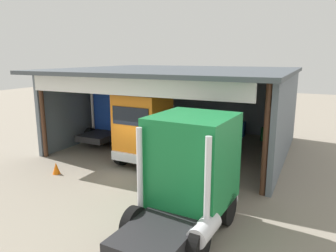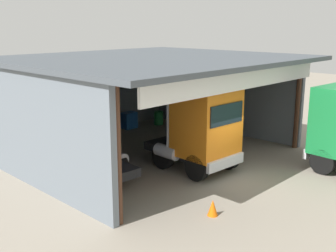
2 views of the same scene
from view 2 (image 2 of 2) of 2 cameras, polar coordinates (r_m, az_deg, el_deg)
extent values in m
plane|color=gray|center=(17.75, 8.60, -7.00)|extent=(80.00, 80.00, 0.00)
cube|color=slate|center=(24.45, -11.57, 4.19)|extent=(12.31, 0.24, 4.59)
cube|color=slate|center=(16.95, -18.55, -0.44)|extent=(0.24, 10.43, 4.59)
cube|color=slate|center=(24.97, 7.24, 4.56)|extent=(0.24, 10.43, 4.59)
cube|color=#474E55|center=(19.68, -2.08, 9.23)|extent=(12.91, 11.60, 0.20)
cylinder|color=#4C2D1E|center=(12.96, -6.95, -4.08)|extent=(0.24, 0.24, 4.59)
cylinder|color=#4C2D1E|center=(22.15, 17.40, 2.86)|extent=(0.24, 0.24, 4.59)
cube|color=white|center=(16.47, 10.46, 6.56)|extent=(11.08, 0.12, 0.90)
cube|color=#1E47B7|center=(17.86, -13.22, 0.36)|extent=(2.60, 2.57, 2.93)
cube|color=black|center=(18.83, -15.35, 2.51)|extent=(2.16, 0.11, 0.88)
cube|color=silver|center=(19.35, -15.01, -3.52)|extent=(2.41, 0.22, 0.44)
cube|color=#232326|center=(16.86, -9.76, -5.71)|extent=(1.98, 3.25, 0.36)
cylinder|color=silver|center=(16.19, -13.98, -2.12)|extent=(0.18, 0.18, 2.85)
cylinder|color=silver|center=(17.42, -7.54, -0.71)|extent=(0.18, 0.18, 2.85)
cylinder|color=silver|center=(17.68, -7.31, -4.28)|extent=(0.59, 1.21, 0.56)
cylinder|color=black|center=(18.22, -16.76, -5.22)|extent=(0.33, 1.01, 1.01)
cylinder|color=black|center=(19.29, -10.91, -3.81)|extent=(0.33, 1.01, 1.01)
cylinder|color=black|center=(16.35, -12.96, -7.17)|extent=(0.33, 1.01, 1.01)
cylinder|color=black|center=(17.54, -6.74, -5.45)|extent=(0.33, 1.01, 1.01)
cube|color=orange|center=(17.60, 5.28, 0.56)|extent=(2.44, 2.22, 2.87)
cube|color=black|center=(16.82, 8.08, 1.62)|extent=(2.00, 0.15, 0.86)
cube|color=silver|center=(17.34, 7.93, -5.00)|extent=(2.24, 0.26, 0.44)
cube|color=#232326|center=(19.05, 1.53, -3.05)|extent=(1.89, 3.00, 0.36)
cylinder|color=silver|center=(19.25, 4.63, 0.37)|extent=(0.18, 0.18, 2.49)
cylinder|color=silver|center=(17.77, 0.07, -0.71)|extent=(0.18, 0.18, 2.49)
cylinder|color=silver|center=(18.10, -0.16, -3.55)|extent=(0.61, 1.22, 0.56)
cylinder|color=black|center=(18.56, 8.24, -4.24)|extent=(0.35, 1.13, 1.11)
cylinder|color=black|center=(17.07, 3.95, -5.74)|extent=(0.35, 1.13, 1.11)
cylinder|color=black|center=(19.81, 3.63, -2.95)|extent=(0.35, 1.13, 1.11)
cylinder|color=black|center=(18.42, -0.73, -4.22)|extent=(0.35, 1.13, 1.11)
cube|color=black|center=(19.72, 20.43, 2.68)|extent=(2.06, 0.18, 0.86)
cube|color=silver|center=(20.20, 19.87, -3.01)|extent=(2.31, 0.30, 0.44)
cylinder|color=black|center=(18.98, 20.52, -4.60)|extent=(0.36, 1.12, 1.10)
cylinder|color=#197233|center=(26.58, -1.30, 1.12)|extent=(0.58, 0.58, 0.86)
cube|color=#1E59A5|center=(25.72, -5.36, 0.80)|extent=(0.90, 0.60, 1.00)
cone|color=orange|center=(14.22, 6.17, -11.13)|extent=(0.36, 0.36, 0.56)
camera|label=1|loc=(21.50, 52.05, 6.51)|focal=34.13mm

